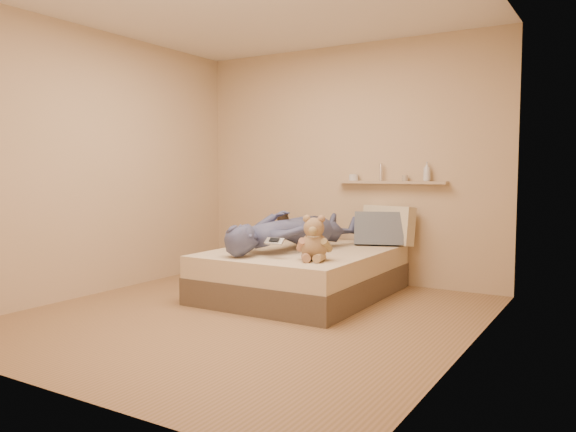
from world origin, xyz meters
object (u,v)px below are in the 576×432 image
Objects in this scene: game_console at (274,241)px; pillow_cream at (388,225)px; dark_plush at (283,227)px; person at (291,230)px; teddy_bear at (314,242)px; bed at (303,272)px; wall_shelf at (390,182)px; pillow_grey at (379,229)px.

pillow_cream reaches higher than game_console.
dark_plush is 0.19× the size of person.
person is at bearing 137.15° from teddy_bear.
person is at bearing 105.49° from game_console.
person reaches higher than bed.
bed is 1.17× the size of person.
wall_shelf is (0.14, 1.44, 0.49)m from teddy_bear.
wall_shelf is at bearing 98.54° from pillow_cream.
pillow_grey is at bearing 53.20° from bed.
pillow_cream is at bearing 71.95° from pillow_grey.
game_console is at bearing -109.47° from pillow_cream.
pillow_cream is 0.15m from pillow_grey.
pillow_cream is 0.46m from wall_shelf.
dark_plush is at bearing -171.97° from pillow_cream.
wall_shelf is at bearing 58.82° from bed.
game_console reaches higher than bed.
wall_shelf is (0.65, 0.97, 0.46)m from person.
bed is 0.95m from pillow_grey.
pillow_grey is at bearing -115.63° from person.
bed is 1.38m from wall_shelf.
wall_shelf reaches higher than dark_plush.
game_console is 0.32× the size of pillow_cream.
game_console is at bearing 119.15° from person.
person is at bearing -53.45° from dark_plush.
person is (-0.51, 0.47, 0.03)m from teddy_bear.
person reaches higher than pillow_grey.
teddy_bear is (0.41, -0.53, 0.39)m from bed.
dark_plush is at bearing 131.16° from teddy_bear.
bed is 10.81× the size of game_console.
game_console is 0.36m from teddy_bear.
person is (-0.61, -0.75, 0.02)m from pillow_grey.
game_console is at bearing -108.12° from wall_shelf.
dark_plush is at bearing 133.57° from bed.
pillow_grey is 0.31× the size of person.
wall_shelf reaches higher than bed.
bed is 0.43m from person.
bed is 6.20× the size of dark_plush.
wall_shelf is at bearing 81.23° from pillow_grey.
game_console is 0.35× the size of pillow_grey.
wall_shelf is (0.55, 0.91, 0.88)m from bed.
pillow_cream is at bearing -112.86° from person.
pillow_grey is at bearing 70.37° from game_console.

